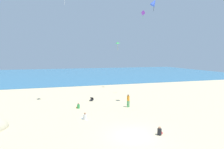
# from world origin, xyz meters

# --- Properties ---
(ground_plane) EXTENTS (120.00, 120.00, 0.00)m
(ground_plane) POSITION_xyz_m (0.00, 10.00, 0.00)
(ground_plane) COLOR #C6B58C
(ocean_water) EXTENTS (120.00, 60.00, 0.05)m
(ocean_water) POSITION_xyz_m (0.00, 57.75, 0.03)
(ocean_water) COLOR teal
(ocean_water) RESTS_ON ground_plane
(beach_chair_far_right) EXTENTS (0.76, 0.77, 0.52)m
(beach_chair_far_right) POSITION_xyz_m (-1.21, 13.46, 0.24)
(beach_chair_far_right) COLOR black
(beach_chair_far_right) RESTS_ON ground_plane
(person_0) EXTENTS (0.50, 0.65, 0.73)m
(person_0) POSITION_xyz_m (-3.63, 9.90, 0.27)
(person_0) COLOR green
(person_0) RESTS_ON ground_plane
(person_1) EXTENTS (0.68, 0.64, 0.77)m
(person_1) POSITION_xyz_m (2.25, -0.46, 0.29)
(person_1) COLOR black
(person_1) RESTS_ON ground_plane
(person_3) EXTENTS (0.44, 0.44, 1.74)m
(person_3) POSITION_xyz_m (2.86, 8.58, 1.00)
(person_3) COLOR green
(person_3) RESTS_ON ground_plane
(person_4) EXTENTS (0.70, 0.64, 0.79)m
(person_4) POSITION_xyz_m (-3.45, 5.30, 0.29)
(person_4) COLOR white
(person_4) RESTS_ON ground_plane
(kite_blue) EXTENTS (1.19, 1.01, 1.71)m
(kite_blue) POSITION_xyz_m (6.61, 9.02, 14.01)
(kite_blue) COLOR blue
(kite_green) EXTENTS (1.00, 1.02, 1.70)m
(kite_green) POSITION_xyz_m (6.04, 22.92, 9.54)
(kite_green) COLOR green
(kite_purple) EXTENTS (0.85, 0.25, 1.39)m
(kite_purple) POSITION_xyz_m (7.87, 14.86, 13.95)
(kite_purple) COLOR purple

